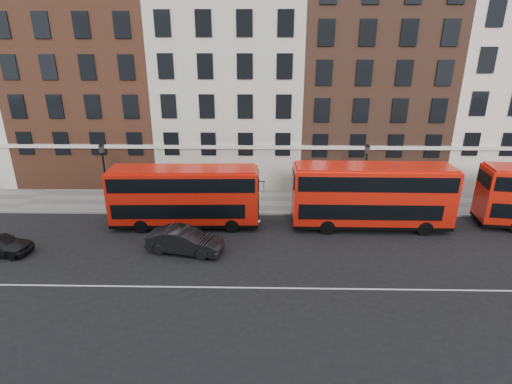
{
  "coord_description": "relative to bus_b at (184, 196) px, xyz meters",
  "views": [
    {
      "loc": [
        3.19,
        -20.61,
        12.55
      ],
      "look_at": [
        2.66,
        5.0,
        3.0
      ],
      "focal_mm": 28.0,
      "sensor_mm": 36.0,
      "label": 1
    }
  ],
  "objects": [
    {
      "name": "kerb",
      "position": [
        2.5,
        2.14,
        -2.29
      ],
      "size": [
        80.0,
        0.3,
        0.16
      ],
      "primitive_type": "cube",
      "color": "gray",
      "rests_on": "ground"
    },
    {
      "name": "lamp_post_right",
      "position": [
        13.53,
        3.17,
        0.71
      ],
      "size": [
        0.44,
        0.44,
        5.33
      ],
      "color": "black",
      "rests_on": "pavement"
    },
    {
      "name": "road_centre_line",
      "position": [
        2.5,
        -7.86,
        -2.37
      ],
      "size": [
        70.0,
        0.12,
        0.01
      ],
      "primitive_type": "cube",
      "color": "white",
      "rests_on": "ground"
    },
    {
      "name": "building_terrace",
      "position": [
        2.19,
        12.02,
        7.87
      ],
      "size": [
        64.0,
        11.95,
        22.0
      ],
      "color": "beige",
      "rests_on": "ground"
    },
    {
      "name": "bus_b",
      "position": [
        0.0,
        0.0,
        0.0
      ],
      "size": [
        10.6,
        2.87,
        4.42
      ],
      "rotation": [
        0.0,
        0.0,
        0.03
      ],
      "color": "red",
      "rests_on": "ground"
    },
    {
      "name": "ground",
      "position": [
        2.5,
        -5.86,
        -2.37
      ],
      "size": [
        120.0,
        120.0,
        0.0
      ],
      "primitive_type": "plane",
      "color": "black",
      "rests_on": "ground"
    },
    {
      "name": "bus_c",
      "position": [
        13.28,
        0.0,
        0.14
      ],
      "size": [
        11.17,
        2.8,
        4.68
      ],
      "rotation": [
        0.0,
        0.0,
        -0.01
      ],
      "color": "red",
      "rests_on": "ground"
    },
    {
      "name": "iron_railings",
      "position": [
        2.5,
        6.84,
        -1.72
      ],
      "size": [
        6.6,
        0.06,
        1.0
      ],
      "primitive_type": null,
      "color": "black",
      "rests_on": "pavement"
    },
    {
      "name": "car_front",
      "position": [
        0.68,
        -3.9,
        -1.58
      ],
      "size": [
        5.07,
        2.65,
        1.59
      ],
      "primitive_type": "imported",
      "rotation": [
        0.0,
        0.0,
        1.36
      ],
      "color": "black",
      "rests_on": "ground"
    },
    {
      "name": "pavement",
      "position": [
        2.5,
        4.64,
        -2.3
      ],
      "size": [
        80.0,
        5.0,
        0.15
      ],
      "primitive_type": "cube",
      "color": "slate",
      "rests_on": "ground"
    },
    {
      "name": "lamp_post_left",
      "position": [
        -6.76,
        3.03,
        0.71
      ],
      "size": [
        0.44,
        0.44,
        5.33
      ],
      "color": "black",
      "rests_on": "pavement"
    }
  ]
}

